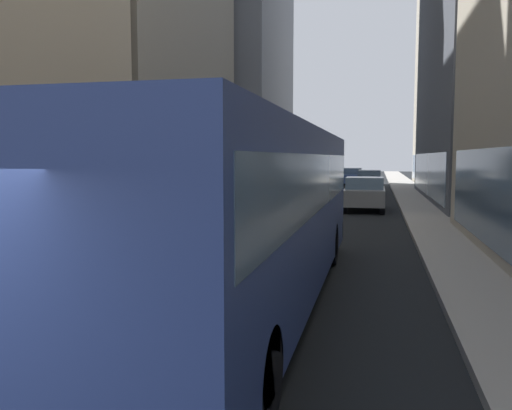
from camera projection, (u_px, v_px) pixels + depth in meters
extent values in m
plane|color=black|center=(328.00, 193.00, 36.67)|extent=(120.00, 120.00, 0.00)
cube|color=gray|center=(251.00, 191.00, 37.97)|extent=(2.40, 110.00, 0.15)
cube|color=#9E9991|center=(412.00, 194.00, 35.36)|extent=(2.40, 110.00, 0.15)
cube|color=gray|center=(136.00, 10.00, 32.89)|extent=(8.35, 16.77, 23.96)
cube|color=slate|center=(199.00, 172.00, 32.90)|extent=(0.08, 15.09, 2.40)
cube|color=slate|center=(279.00, 167.00, 50.19)|extent=(0.08, 14.38, 2.40)
cube|color=slate|center=(427.00, 174.00, 30.48)|extent=(0.08, 17.88, 2.40)
cube|color=#B2A893|center=(475.00, 81.00, 47.15)|extent=(9.67, 14.54, 19.12)
cube|color=slate|center=(417.00, 167.00, 48.99)|extent=(0.08, 13.08, 2.40)
cube|color=#33478C|center=(249.00, 209.00, 9.05)|extent=(2.55, 11.50, 2.75)
cube|color=slate|center=(249.00, 181.00, 9.00)|extent=(2.57, 11.04, 0.90)
cube|color=black|center=(298.00, 228.00, 14.68)|extent=(2.55, 0.16, 0.44)
cylinder|color=black|center=(240.00, 241.00, 12.86)|extent=(0.30, 1.00, 1.00)
cylinder|color=black|center=(331.00, 244.00, 12.34)|extent=(0.30, 1.00, 1.00)
cylinder|color=black|center=(50.00, 356.00, 5.39)|extent=(0.30, 1.00, 1.00)
cylinder|color=black|center=(258.00, 377.00, 4.88)|extent=(0.30, 1.00, 1.00)
cube|color=silver|center=(243.00, 160.00, 14.30)|extent=(0.08, 0.24, 0.40)
cube|color=silver|center=(369.00, 182.00, 38.64)|extent=(1.75, 4.40, 0.75)
cube|color=slate|center=(369.00, 174.00, 38.36)|extent=(1.61, 1.98, 0.55)
cylinder|color=black|center=(360.00, 186.00, 40.58)|extent=(0.22, 0.64, 0.64)
cylinder|color=black|center=(380.00, 186.00, 40.23)|extent=(0.22, 0.64, 0.64)
cylinder|color=black|center=(358.00, 189.00, 37.12)|extent=(0.22, 0.64, 0.64)
cylinder|color=black|center=(380.00, 189.00, 36.77)|extent=(0.22, 0.64, 0.64)
cylinder|color=black|center=(47.00, 291.00, 8.71)|extent=(0.22, 0.64, 0.64)
cube|color=#4C6BB7|center=(352.00, 178.00, 45.87)|extent=(1.81, 4.77, 0.75)
cube|color=slate|center=(352.00, 171.00, 45.58)|extent=(1.67, 2.15, 0.55)
cylinder|color=black|center=(344.00, 181.00, 48.00)|extent=(0.22, 0.64, 0.64)
cylinder|color=black|center=(362.00, 182.00, 47.63)|extent=(0.22, 0.64, 0.64)
cylinder|color=black|center=(342.00, 184.00, 44.18)|extent=(0.22, 0.64, 0.64)
cylinder|color=black|center=(360.00, 184.00, 43.82)|extent=(0.22, 0.64, 0.64)
cube|color=black|center=(296.00, 190.00, 29.97)|extent=(1.89, 4.33, 0.75)
cube|color=slate|center=(296.00, 179.00, 29.70)|extent=(1.74, 1.95, 0.55)
cylinder|color=black|center=(287.00, 194.00, 31.90)|extent=(0.22, 0.64, 0.64)
cylinder|color=black|center=(314.00, 194.00, 31.51)|extent=(0.22, 0.64, 0.64)
cylinder|color=black|center=(276.00, 198.00, 28.50)|extent=(0.22, 0.64, 0.64)
cylinder|color=black|center=(306.00, 199.00, 28.12)|extent=(0.22, 0.64, 0.64)
cube|color=slate|center=(365.00, 196.00, 25.00)|extent=(1.89, 4.32, 0.75)
cube|color=slate|center=(365.00, 183.00, 24.73)|extent=(1.74, 1.94, 0.55)
cylinder|color=black|center=(349.00, 200.00, 26.91)|extent=(0.22, 0.64, 0.64)
cylinder|color=black|center=(382.00, 201.00, 26.53)|extent=(0.22, 0.64, 0.64)
cylinder|color=black|center=(345.00, 207.00, 23.54)|extent=(0.22, 0.64, 0.64)
cylinder|color=black|center=(382.00, 207.00, 23.15)|extent=(0.22, 0.64, 0.64)
cube|color=silver|center=(316.00, 171.00, 39.54)|extent=(2.30, 2.00, 2.10)
cube|color=silver|center=(310.00, 169.00, 35.88)|extent=(2.30, 5.50, 2.60)
cylinder|color=black|center=(303.00, 185.00, 39.87)|extent=(0.28, 0.90, 0.90)
cylinder|color=black|center=(329.00, 185.00, 39.41)|extent=(0.28, 0.90, 0.90)
cylinder|color=black|center=(292.00, 189.00, 34.54)|extent=(0.28, 0.90, 0.90)
cylinder|color=black|center=(322.00, 189.00, 34.08)|extent=(0.28, 0.90, 0.90)
ellipsoid|color=white|center=(13.00, 339.00, 5.83)|extent=(0.22, 0.60, 0.26)
sphere|color=white|center=(35.00, 320.00, 6.19)|extent=(0.20, 0.20, 0.20)
sphere|color=black|center=(31.00, 318.00, 6.22)|extent=(0.07, 0.07, 0.07)
sphere|color=black|center=(40.00, 319.00, 6.19)|extent=(0.07, 0.07, 0.07)
cylinder|color=white|center=(22.00, 359.00, 6.08)|extent=(0.06, 0.06, 0.40)
cylinder|color=white|center=(32.00, 360.00, 6.04)|extent=(0.06, 0.06, 0.40)
cylinder|color=white|center=(7.00, 375.00, 5.64)|extent=(0.06, 0.06, 0.40)
sphere|color=black|center=(23.00, 333.00, 5.91)|extent=(0.04, 0.04, 0.04)
sphere|color=black|center=(4.00, 339.00, 5.76)|extent=(0.04, 0.04, 0.04)
sphere|color=black|center=(4.00, 339.00, 5.64)|extent=(0.04, 0.04, 0.04)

